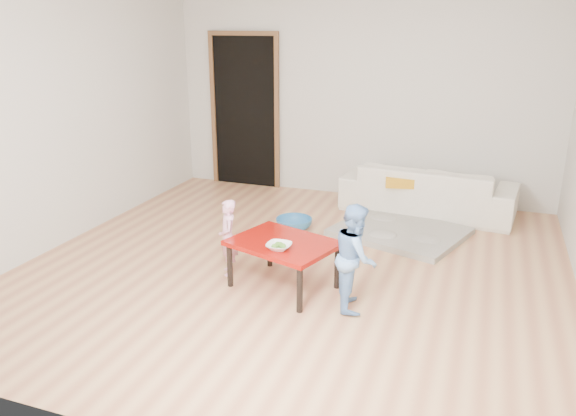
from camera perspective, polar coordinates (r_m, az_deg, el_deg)
The scene contains 13 objects.
floor at distance 5.41m, azimuth 0.72°, elevation -5.90°, with size 5.00×5.00×0.01m, color #B4724D.
back_wall at distance 7.40m, azimuth 7.27°, elevation 11.08°, with size 5.00×0.02×2.60m, color silver.
left_wall at distance 6.29m, azimuth -21.55°, elevation 8.66°, with size 0.02×5.00×2.60m, color silver.
doorway at distance 7.92m, azimuth -4.35°, elevation 9.64°, with size 1.02×0.08×2.11m, color brown, non-canonical shape.
sofa at distance 7.01m, azimuth 14.03°, elevation 1.86°, with size 2.03×0.79×0.59m, color white.
cushion at distance 6.79m, azimuth 11.68°, elevation 2.81°, with size 0.43×0.38×0.11m, color orange.
red_table at distance 4.92m, azimuth -0.48°, elevation -5.74°, with size 0.86×0.65×0.43m, color maroon, non-canonical shape.
bowl at distance 4.66m, azimuth -0.93°, elevation -3.92°, with size 0.21×0.21×0.05m, color white.
broccoli at distance 4.66m, azimuth -0.93°, elevation -3.89°, with size 0.12×0.12×0.06m, color #2D5919, non-canonical shape.
child_pink at distance 5.16m, azimuth -6.11°, elevation -2.99°, with size 0.26×0.17×0.71m, color pink.
child_blue at distance 4.54m, azimuth 6.88°, elevation -4.94°, with size 0.43×0.33×0.88m, color #6AA5F6.
basin at distance 6.32m, azimuth 0.62°, elevation -1.61°, with size 0.41×0.41×0.13m, color #29699E.
blanket at distance 6.30m, azimuth 11.30°, elevation -2.35°, with size 1.29×1.08×0.06m, color #A0988D, non-canonical shape.
Camera 1 is at (1.61, -4.66, 2.24)m, focal length 35.00 mm.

